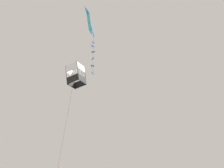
# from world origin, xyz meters

# --- Properties ---
(kite_diamond_far_centre) EXTENTS (1.54, 0.59, 3.61)m
(kite_diamond_far_centre) POSITION_xyz_m (7.12, -0.85, 24.47)
(kite_diamond_far_centre) COLOR #1EB2C6
(kite_box_near_right) EXTENTS (2.32, 2.15, 9.85)m
(kite_box_near_right) POSITION_xyz_m (-5.53, -1.56, 27.43)
(kite_box_near_right) COLOR white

